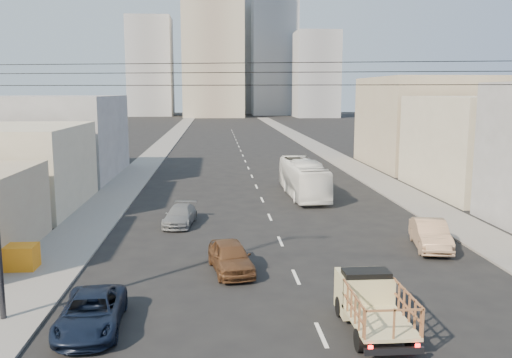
{
  "coord_description": "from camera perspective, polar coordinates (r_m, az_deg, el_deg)",
  "views": [
    {
      "loc": [
        -3.6,
        -15.56,
        8.39
      ],
      "look_at": [
        -1.34,
        14.64,
        3.5
      ],
      "focal_mm": 38.0,
      "sensor_mm": 36.0,
      "label": 1
    }
  ],
  "objects": [
    {
      "name": "overhead_wires",
      "position": [
        17.45,
        7.78,
        10.99
      ],
      "size": [
        23.01,
        5.02,
        0.72
      ],
      "color": "black",
      "rests_on": "ground"
    },
    {
      "name": "bldg_left_mid",
      "position": [
        42.79,
        -25.34,
        1.05
      ],
      "size": [
        11.0,
        12.0,
        6.0
      ],
      "primitive_type": "cube",
      "color": "#B2A98F",
      "rests_on": "ground"
    },
    {
      "name": "high_rise_tower",
      "position": [
        186.81,
        -4.56,
        15.78
      ],
      "size": [
        20.0,
        20.0,
        60.0
      ],
      "primitive_type": "cube",
      "color": "tan",
      "rests_on": "ground"
    },
    {
      "name": "midrise_back",
      "position": [
        216.2,
        -1.78,
        12.77
      ],
      "size": [
        18.0,
        18.0,
        44.0
      ],
      "primitive_type": "cube",
      "color": "gray",
      "rests_on": "ground"
    },
    {
      "name": "midrise_east",
      "position": [
        183.75,
        6.36,
        10.86
      ],
      "size": [
        14.0,
        14.0,
        28.0
      ],
      "primitive_type": "cube",
      "color": "gray",
      "rests_on": "ground"
    },
    {
      "name": "lane_dashes",
      "position": [
        69.16,
        -1.27,
        2.2
      ],
      "size": [
        0.15,
        104.0,
        0.01
      ],
      "color": "silver",
      "rests_on": "ground"
    },
    {
      "name": "navy_pickup",
      "position": [
        20.64,
        -16.98,
        -13.3
      ],
      "size": [
        2.36,
        4.72,
        1.28
      ],
      "primitive_type": "imported",
      "rotation": [
        0.0,
        0.0,
        0.05
      ],
      "color": "black",
      "rests_on": "ground"
    },
    {
      "name": "sedan_tan",
      "position": [
        30.86,
        17.88,
        -5.59
      ],
      "size": [
        2.49,
        4.87,
        1.53
      ],
      "primitive_type": "imported",
      "rotation": [
        0.0,
        0.0,
        -0.19
      ],
      "color": "tan",
      "rests_on": "ground"
    },
    {
      "name": "midrise_ne",
      "position": [
        202.05,
        1.9,
        12.46
      ],
      "size": [
        16.0,
        16.0,
        40.0
      ],
      "primitive_type": "cube",
      "color": "gray",
      "rests_on": "ground"
    },
    {
      "name": "sidewalk_right",
      "position": [
        87.32,
        5.87,
        3.65
      ],
      "size": [
        3.5,
        180.0,
        0.12
      ],
      "primitive_type": "cube",
      "color": "slate",
      "rests_on": "ground"
    },
    {
      "name": "bldg_left_far",
      "position": [
        57.0,
        -20.53,
        4.17
      ],
      "size": [
        12.0,
        16.0,
        8.0
      ],
      "primitive_type": "cube",
      "color": "gray",
      "rests_on": "ground"
    },
    {
      "name": "bldg_right_mid",
      "position": [
        49.5,
        23.59,
        3.32
      ],
      "size": [
        11.0,
        14.0,
        8.0
      ],
      "primitive_type": "cube",
      "color": "#B2A98F",
      "rests_on": "ground"
    },
    {
      "name": "midrise_nw",
      "position": [
        197.03,
        -11.04,
        11.51
      ],
      "size": [
        15.0,
        15.0,
        34.0
      ],
      "primitive_type": "cube",
      "color": "gray",
      "rests_on": "ground"
    },
    {
      "name": "city_bus",
      "position": [
        44.09,
        4.99,
        0.09
      ],
      "size": [
        2.7,
        10.54,
        2.92
      ],
      "primitive_type": "imported",
      "rotation": [
        0.0,
        0.0,
        0.02
      ],
      "color": "white",
      "rests_on": "ground"
    },
    {
      "name": "sidewalk_left",
      "position": [
        86.35,
        -9.7,
        3.5
      ],
      "size": [
        3.5,
        180.0,
        0.12
      ],
      "primitive_type": "cube",
      "color": "slate",
      "rests_on": "ground"
    },
    {
      "name": "flatbed_pickup",
      "position": [
        20.07,
        12.14,
        -12.36
      ],
      "size": [
        1.95,
        4.41,
        1.9
      ],
      "color": "#C2B782",
      "rests_on": "ground"
    },
    {
      "name": "sedan_brown",
      "position": [
        25.72,
        -2.69,
        -8.17
      ],
      "size": [
        2.41,
        4.49,
        1.45
      ],
      "primitive_type": "imported",
      "rotation": [
        0.0,
        0.0,
        0.17
      ],
      "color": "brown",
      "rests_on": "ground"
    },
    {
      "name": "crate_stack",
      "position": [
        28.12,
        -23.84,
        -7.52
      ],
      "size": [
        1.8,
        1.2,
        1.14
      ],
      "color": "orange",
      "rests_on": "sidewalk_left"
    },
    {
      "name": "sedan_grey",
      "position": [
        34.86,
        -7.99,
        -3.81
      ],
      "size": [
        2.23,
        4.4,
        1.22
      ],
      "primitive_type": "imported",
      "rotation": [
        0.0,
        0.0,
        -0.13
      ],
      "color": "slate",
      "rests_on": "ground"
    },
    {
      "name": "bldg_right_far",
      "position": [
        64.16,
        17.39,
        5.72
      ],
      "size": [
        12.0,
        16.0,
        10.0
      ],
      "primitive_type": "cube",
      "color": "tan",
      "rests_on": "ground"
    }
  ]
}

